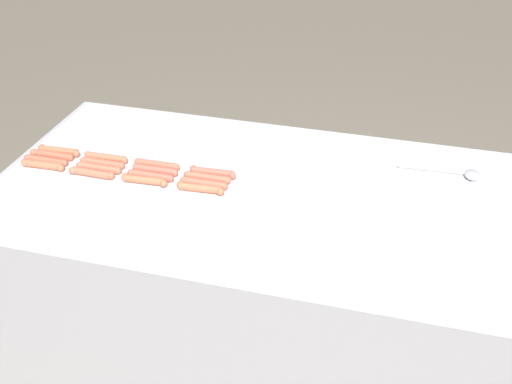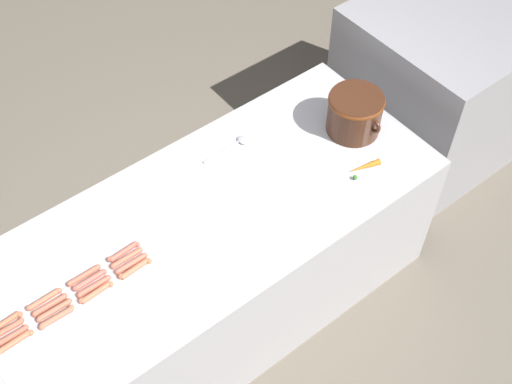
# 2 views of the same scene
# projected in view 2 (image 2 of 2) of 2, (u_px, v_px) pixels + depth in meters

# --- Properties ---
(ground_plane) EXTENTS (20.00, 20.00, 0.00)m
(ground_plane) POSITION_uv_depth(u_px,v_px,m) (218.00, 304.00, 3.72)
(ground_plane) COLOR #756B5B
(griddle_counter) EXTENTS (0.95, 2.24, 0.85)m
(griddle_counter) POSITION_uv_depth(u_px,v_px,m) (215.00, 262.00, 3.39)
(griddle_counter) COLOR #BCBCC1
(griddle_counter) RESTS_ON ground_plane
(back_cabinet) EXTENTS (0.98, 0.88, 1.02)m
(back_cabinet) POSITION_uv_depth(u_px,v_px,m) (432.00, 89.00, 4.09)
(back_cabinet) COLOR #A0A0A4
(back_cabinet) RESTS_ON ground_plane
(hot_dog_0) EXTENTS (0.03, 0.16, 0.03)m
(hot_dog_0) POSITION_uv_depth(u_px,v_px,m) (4.00, 323.00, 2.69)
(hot_dog_0) COLOR #CF704C
(hot_dog_0) RESTS_ON griddle_counter
(hot_dog_1) EXTENTS (0.03, 0.16, 0.03)m
(hot_dog_1) POSITION_uv_depth(u_px,v_px,m) (44.00, 299.00, 2.76)
(hot_dog_1) COLOR #CA7251
(hot_dog_1) RESTS_ON griddle_counter
(hot_dog_2) EXTENTS (0.03, 0.16, 0.03)m
(hot_dog_2) POSITION_uv_depth(u_px,v_px,m) (84.00, 275.00, 2.83)
(hot_dog_2) COLOR #D3684E
(hot_dog_2) RESTS_ON griddle_counter
(hot_dog_3) EXTENTS (0.03, 0.16, 0.03)m
(hot_dog_3) POSITION_uv_depth(u_px,v_px,m) (124.00, 252.00, 2.91)
(hot_dog_3) COLOR #D06552
(hot_dog_3) RESTS_ON griddle_counter
(hot_dog_4) EXTENTS (0.03, 0.16, 0.03)m
(hot_dog_4) POSITION_uv_depth(u_px,v_px,m) (6.00, 330.00, 2.67)
(hot_dog_4) COLOR #D0694D
(hot_dog_4) RESTS_ON griddle_counter
(hot_dog_5) EXTENTS (0.03, 0.16, 0.03)m
(hot_dog_5) POSITION_uv_depth(u_px,v_px,m) (50.00, 305.00, 2.74)
(hot_dog_5) COLOR #D16A51
(hot_dog_5) RESTS_ON griddle_counter
(hot_dog_6) EXTENTS (0.03, 0.16, 0.03)m
(hot_dog_6) POSITION_uv_depth(u_px,v_px,m) (90.00, 280.00, 2.82)
(hot_dog_6) COLOR #CC6754
(hot_dog_6) RESTS_ON griddle_counter
(hot_dog_7) EXTENTS (0.03, 0.16, 0.03)m
(hot_dog_7) POSITION_uv_depth(u_px,v_px,m) (127.00, 258.00, 2.89)
(hot_dog_7) COLOR #CC6C51
(hot_dog_7) RESTS_ON griddle_counter
(hot_dog_8) EXTENTS (0.03, 0.16, 0.03)m
(hot_dog_8) POSITION_uv_depth(u_px,v_px,m) (10.00, 337.00, 2.65)
(hot_dog_8) COLOR #C9674E
(hot_dog_8) RESTS_ON griddle_counter
(hot_dog_9) EXTENTS (0.03, 0.16, 0.03)m
(hot_dog_9) POSITION_uv_depth(u_px,v_px,m) (54.00, 310.00, 2.73)
(hot_dog_9) COLOR #CB7054
(hot_dog_9) RESTS_ON griddle_counter
(hot_dog_10) EXTENTS (0.03, 0.16, 0.03)m
(hot_dog_10) POSITION_uv_depth(u_px,v_px,m) (94.00, 286.00, 2.80)
(hot_dog_10) COLOR #D86851
(hot_dog_10) RESTS_ON griddle_counter
(hot_dog_11) EXTENTS (0.03, 0.16, 0.03)m
(hot_dog_11) POSITION_uv_depth(u_px,v_px,m) (131.00, 264.00, 2.87)
(hot_dog_11) COLOR #D76A52
(hot_dog_11) RESTS_ON griddle_counter
(hot_dog_12) EXTENTS (0.03, 0.16, 0.03)m
(hot_dog_12) POSITION_uv_depth(u_px,v_px,m) (15.00, 342.00, 2.64)
(hot_dog_12) COLOR #CF724F
(hot_dog_12) RESTS_ON griddle_counter
(hot_dog_13) EXTENTS (0.03, 0.16, 0.03)m
(hot_dog_13) POSITION_uv_depth(u_px,v_px,m) (57.00, 317.00, 2.71)
(hot_dog_13) COLOR #CE7054
(hot_dog_13) RESTS_ON griddle_counter
(hot_dog_14) EXTENTS (0.03, 0.16, 0.03)m
(hot_dog_14) POSITION_uv_depth(u_px,v_px,m) (96.00, 292.00, 2.78)
(hot_dog_14) COLOR #CD724E
(hot_dog_14) RESTS_ON griddle_counter
(hot_dog_15) EXTENTS (0.03, 0.16, 0.03)m
(hot_dog_15) POSITION_uv_depth(u_px,v_px,m) (135.00, 268.00, 2.85)
(hot_dog_15) COLOR #CD704E
(hot_dog_15) RESTS_ON griddle_counter
(bean_pot) EXTENTS (0.35, 0.28, 0.22)m
(bean_pot) POSITION_uv_depth(u_px,v_px,m) (355.00, 112.00, 3.31)
(bean_pot) COLOR #472616
(bean_pot) RESTS_ON griddle_counter
(serving_spoon) EXTENTS (0.07, 0.27, 0.02)m
(serving_spoon) POSITION_uv_depth(u_px,v_px,m) (236.00, 144.00, 3.32)
(serving_spoon) COLOR #B7B7BC
(serving_spoon) RESTS_ON griddle_counter
(carrot) EXTENTS (0.08, 0.18, 0.03)m
(carrot) POSITION_uv_depth(u_px,v_px,m) (364.00, 167.00, 3.21)
(carrot) COLOR orange
(carrot) RESTS_ON griddle_counter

